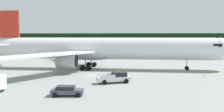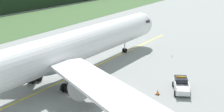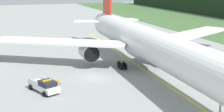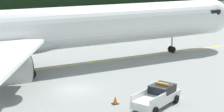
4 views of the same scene
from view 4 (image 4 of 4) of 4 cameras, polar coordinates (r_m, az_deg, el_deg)
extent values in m
plane|color=gray|center=(38.64, -5.77, -5.01)|extent=(320.00, 320.00, 0.00)
cube|color=yellow|center=(47.00, -10.09, -1.88)|extent=(81.27, 4.38, 0.01)
cylinder|color=silver|center=(46.01, -10.32, 3.95)|extent=(51.04, 7.65, 5.10)
ellipsoid|color=silver|center=(59.81, 14.54, 5.79)|extent=(5.86, 5.38, 5.10)
ellipsoid|color=#ABB5BE|center=(45.52, -13.28, 1.92)|extent=(11.55, 5.92, 2.81)
cube|color=black|center=(58.88, 13.71, 6.60)|extent=(2.04, 4.93, 0.70)
cylinder|color=#9F9F9F|center=(36.78, -15.37, -1.95)|extent=(4.12, 3.15, 2.95)
cylinder|color=black|center=(37.28, -12.33, -1.58)|extent=(0.26, 2.72, 2.72)
cylinder|color=gray|center=(55.70, 8.99, 2.16)|extent=(0.20, 0.20, 2.29)
cylinder|color=black|center=(56.12, 8.79, 1.06)|extent=(0.91, 0.26, 0.90)
cylinder|color=black|center=(55.72, 9.11, 0.96)|extent=(0.91, 0.26, 0.90)
cylinder|color=gray|center=(48.77, -15.37, 0.49)|extent=(0.28, 0.28, 2.29)
cylinder|color=black|center=(48.85, -14.40, -0.81)|extent=(1.21, 0.36, 1.20)
cylinder|color=black|center=(49.51, -14.61, -0.64)|extent=(1.21, 0.36, 1.20)
cylinder|color=black|center=(48.54, -16.00, -0.99)|extent=(1.21, 0.36, 1.20)
cylinder|color=black|center=(49.20, -16.18, -0.82)|extent=(1.21, 0.36, 1.20)
cylinder|color=gray|center=(42.49, -13.23, -1.19)|extent=(0.28, 0.28, 2.29)
cylinder|color=black|center=(43.29, -12.39, -2.45)|extent=(1.21, 0.36, 1.20)
cylinder|color=black|center=(42.64, -12.12, -2.68)|extent=(1.21, 0.36, 1.20)
cylinder|color=black|center=(42.94, -14.18, -2.68)|extent=(1.21, 0.36, 1.20)
cylinder|color=black|center=(42.28, -13.94, -2.90)|extent=(1.21, 0.36, 1.20)
cube|color=silver|center=(33.78, 6.67, -6.41)|extent=(5.82, 3.81, 0.70)
cube|color=black|center=(34.38, 7.54, -4.85)|extent=(2.70, 2.45, 0.70)
cube|color=silver|center=(32.96, 4.17, -5.79)|extent=(2.49, 1.06, 0.45)
cube|color=silver|center=(32.08, 6.92, -6.39)|extent=(2.49, 1.06, 0.45)
cube|color=orange|center=(34.25, 7.56, -4.17)|extent=(0.68, 1.32, 0.16)
cylinder|color=black|center=(35.89, 6.81, -5.83)|extent=(0.79, 0.50, 0.76)
cylinder|color=black|center=(35.02, 9.60, -6.40)|extent=(0.79, 0.50, 0.76)
cylinder|color=black|center=(32.87, 3.52, -7.54)|extent=(0.79, 0.50, 0.76)
cylinder|color=black|center=(31.92, 6.49, -8.25)|extent=(0.79, 0.50, 0.76)
cube|color=black|center=(34.51, 0.50, -7.15)|extent=(0.57, 0.57, 0.03)
cone|color=orange|center=(34.39, 0.50, -6.59)|extent=(0.44, 0.44, 0.69)
camera|label=1|loc=(27.16, 90.54, -9.03)|focal=39.28mm
camera|label=2|loc=(27.01, -93.98, 10.73)|focal=52.10mm
camera|label=3|loc=(65.28, 42.22, 12.31)|focal=51.66mm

